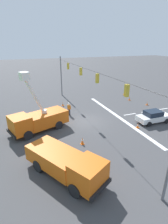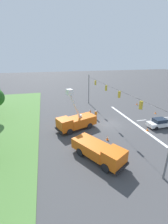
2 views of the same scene
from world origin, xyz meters
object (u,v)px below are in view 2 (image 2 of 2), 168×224
(traffic_cone_near_bucket, at_px, (90,110))
(traffic_cone_lane_edge_b, at_px, (155,112))
(sedan_white, at_px, (160,123))
(utility_truck_bucket_lift, at_px, (76,121))
(traffic_cone_mid_left, at_px, (67,119))
(traffic_cone_foreground_right, at_px, (137,103))
(traffic_cone_lane_edge_a, at_px, (141,108))
(road_worker, at_px, (96,114))
(traffic_cone_foreground_left, at_px, (147,129))
(utility_truck_support_near, at_px, (99,151))
(traffic_cone_far_left, at_px, (107,138))

(traffic_cone_near_bucket, distance_m, traffic_cone_lane_edge_b, 13.66)
(sedan_white, distance_m, traffic_cone_lane_edge_b, 6.80)
(utility_truck_bucket_lift, relative_size, traffic_cone_mid_left, 8.65)
(sedan_white, relative_size, traffic_cone_lane_edge_b, 7.25)
(traffic_cone_foreground_right, bearing_deg, sedan_white, 163.51)
(utility_truck_bucket_lift, bearing_deg, traffic_cone_lane_edge_a, -69.98)
(traffic_cone_foreground_right, bearing_deg, traffic_cone_lane_edge_a, 162.98)
(sedan_white, height_order, traffic_cone_lane_edge_b, sedan_white)
(road_worker, height_order, traffic_cone_foreground_left, road_worker)
(traffic_cone_foreground_left, bearing_deg, utility_truck_bucket_lift, 72.38)
(sedan_white, distance_m, traffic_cone_mid_left, 16.24)
(utility_truck_support_near, height_order, traffic_cone_mid_left, utility_truck_support_near)
(utility_truck_support_near, distance_m, traffic_cone_far_left, 4.65)
(utility_truck_support_near, height_order, traffic_cone_far_left, utility_truck_support_near)
(road_worker, distance_m, traffic_cone_lane_edge_a, 12.15)
(traffic_cone_lane_edge_a, xyz_separation_m, traffic_cone_far_left, (-10.50, 12.77, 0.03))
(road_worker, distance_m, traffic_cone_lane_edge_b, 13.04)
(road_worker, distance_m, traffic_cone_near_bucket, 4.01)
(traffic_cone_foreground_right, xyz_separation_m, traffic_cone_mid_left, (-5.28, 18.33, 0.03))
(utility_truck_support_near, height_order, traffic_cone_foreground_right, utility_truck_support_near)
(traffic_cone_foreground_right, relative_size, traffic_cone_lane_edge_b, 1.26)
(utility_truck_support_near, xyz_separation_m, traffic_cone_near_bucket, (15.47, -3.74, -0.82))
(sedan_white, height_order, traffic_cone_foreground_left, sedan_white)
(road_worker, xyz_separation_m, traffic_cone_near_bucket, (3.95, -0.11, -0.65))
(traffic_cone_near_bucket, bearing_deg, utility_truck_bucket_lift, 147.11)
(road_worker, distance_m, traffic_cone_foreground_left, 9.40)
(sedan_white, bearing_deg, traffic_cone_lane_edge_a, -16.30)
(traffic_cone_foreground_right, bearing_deg, traffic_cone_far_left, 134.81)
(utility_truck_bucket_lift, xyz_separation_m, road_worker, (3.29, -4.57, -0.40))
(traffic_cone_foreground_right, height_order, traffic_cone_mid_left, traffic_cone_mid_left)
(traffic_cone_far_left, bearing_deg, traffic_cone_mid_left, 28.79)
(utility_truck_support_near, height_order, traffic_cone_lane_edge_b, utility_truck_support_near)
(sedan_white, xyz_separation_m, traffic_cone_lane_edge_a, (8.87, -2.59, -0.46))
(traffic_cone_lane_edge_a, bearing_deg, traffic_cone_near_bucket, 83.83)
(sedan_white, relative_size, traffic_cone_foreground_left, 7.41)
(road_worker, distance_m, traffic_cone_far_left, 7.89)
(traffic_cone_lane_edge_b, bearing_deg, traffic_cone_lane_edge_a, 20.12)
(utility_truck_support_near, relative_size, traffic_cone_far_left, 9.62)
(utility_truck_bucket_lift, distance_m, sedan_white, 14.12)
(utility_truck_bucket_lift, height_order, traffic_cone_foreground_left, utility_truck_bucket_lift)
(utility_truck_bucket_lift, relative_size, sedan_white, 1.63)
(utility_truck_bucket_lift, bearing_deg, traffic_cone_foreground_right, -62.30)
(utility_truck_support_near, bearing_deg, traffic_cone_foreground_right, -43.44)
(traffic_cone_foreground_right, relative_size, traffic_cone_mid_left, 0.93)
(utility_truck_bucket_lift, distance_m, road_worker, 5.65)
(sedan_white, relative_size, traffic_cone_near_bucket, 6.06)
(utility_truck_bucket_lift, bearing_deg, traffic_cone_foreground_left, -107.62)
(sedan_white, bearing_deg, traffic_cone_lane_edge_b, -33.84)
(sedan_white, relative_size, traffic_cone_far_left, 5.93)
(sedan_white, height_order, road_worker, road_worker)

